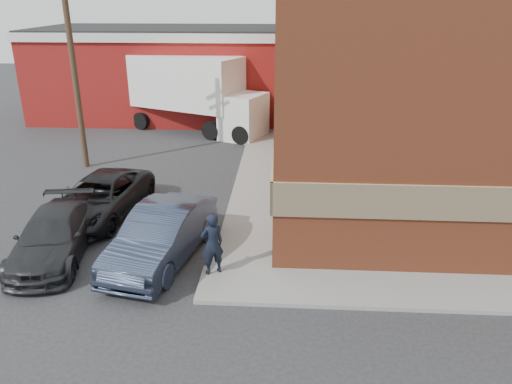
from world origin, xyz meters
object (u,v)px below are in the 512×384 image
(brick_building, at_px, (448,68))
(suv_a, at_px, (100,198))
(utility_pole, at_px, (73,63))
(suv_b, at_px, (53,236))
(sedan, at_px, (162,235))
(warehouse, at_px, (167,72))
(box_truck, at_px, (196,89))
(man, at_px, (212,244))

(brick_building, distance_m, suv_a, 14.93)
(utility_pole, bearing_deg, suv_b, -74.77)
(brick_building, relative_size, suv_a, 3.49)
(utility_pole, bearing_deg, brick_building, -0.02)
(sedan, bearing_deg, utility_pole, 135.66)
(warehouse, height_order, box_truck, warehouse)
(man, height_order, box_truck, box_truck)
(man, bearing_deg, utility_pole, -81.11)
(box_truck, bearing_deg, utility_pole, -97.86)
(brick_building, height_order, utility_pole, brick_building)
(warehouse, bearing_deg, suv_a, -85.91)
(brick_building, xyz_separation_m, suv_b, (-13.68, -8.50, -3.99))
(warehouse, bearing_deg, utility_pole, -97.77)
(sedan, bearing_deg, suv_a, 146.76)
(brick_building, height_order, box_truck, brick_building)
(brick_building, bearing_deg, suv_b, -148.16)
(utility_pole, relative_size, sedan, 1.79)
(warehouse, height_order, sedan, warehouse)
(brick_building, distance_m, box_truck, 13.76)
(brick_building, distance_m, utility_pole, 16.00)
(brick_building, xyz_separation_m, utility_pole, (-16.00, 0.00, 0.06))
(sedan, xyz_separation_m, suv_a, (-3.00, 3.02, -0.10))
(utility_pole, xyz_separation_m, suv_a, (2.68, -5.48, -4.02))
(suv_b, bearing_deg, box_truck, 73.90)
(warehouse, xyz_separation_m, suv_a, (1.18, -16.48, -2.09))
(man, xyz_separation_m, suv_b, (-5.01, 0.86, -0.34))
(suv_b, height_order, box_truck, box_truck)
(box_truck, bearing_deg, suv_b, -72.80)
(warehouse, relative_size, man, 8.91)
(sedan, relative_size, suv_b, 1.06)
(box_truck, bearing_deg, warehouse, 145.57)
(warehouse, height_order, suv_a, warehouse)
(suv_b, distance_m, box_truck, 15.37)
(brick_building, bearing_deg, man, -132.83)
(brick_building, height_order, suv_b, brick_building)
(man, distance_m, sedan, 1.87)
(warehouse, bearing_deg, box_truck, -58.56)
(utility_pole, relative_size, box_truck, 1.00)
(warehouse, xyz_separation_m, suv_b, (0.81, -19.50, -2.12))
(man, height_order, sedan, man)
(man, xyz_separation_m, suv_a, (-4.64, 3.87, -0.31))
(brick_building, xyz_separation_m, man, (-8.67, -9.35, -3.65))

